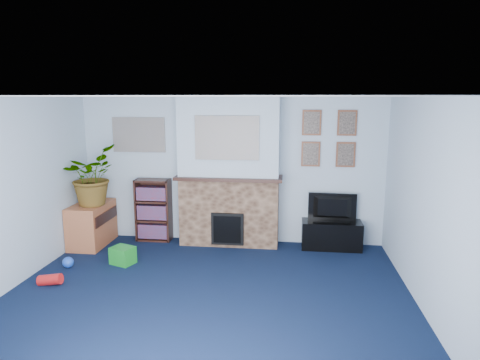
# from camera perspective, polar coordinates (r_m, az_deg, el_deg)

# --- Properties ---
(floor) EXTENTS (5.00, 4.50, 0.01)m
(floor) POSITION_cam_1_polar(r_m,az_deg,el_deg) (5.34, -4.67, -15.70)
(floor) COLOR black
(floor) RESTS_ON ground
(ceiling) EXTENTS (5.00, 4.50, 0.01)m
(ceiling) POSITION_cam_1_polar(r_m,az_deg,el_deg) (4.77, -5.12, 11.02)
(ceiling) COLOR white
(ceiling) RESTS_ON wall_back
(wall_back) EXTENTS (5.00, 0.04, 2.40)m
(wall_back) POSITION_cam_1_polar(r_m,az_deg,el_deg) (7.09, -1.23, 1.26)
(wall_back) COLOR #AFC2D3
(wall_back) RESTS_ON ground
(wall_front) EXTENTS (5.00, 0.04, 2.40)m
(wall_front) POSITION_cam_1_polar(r_m,az_deg,el_deg) (2.87, -14.22, -13.87)
(wall_front) COLOR #AFC2D3
(wall_front) RESTS_ON ground
(wall_left) EXTENTS (0.04, 4.50, 2.40)m
(wall_left) POSITION_cam_1_polar(r_m,az_deg,el_deg) (5.94, -29.23, -2.02)
(wall_left) COLOR #AFC2D3
(wall_left) RESTS_ON ground
(wall_right) EXTENTS (0.04, 4.50, 2.40)m
(wall_right) POSITION_cam_1_polar(r_m,az_deg,el_deg) (5.06, 24.15, -3.65)
(wall_right) COLOR #AFC2D3
(wall_right) RESTS_ON ground
(chimney_breast) EXTENTS (1.72, 0.50, 2.40)m
(chimney_breast) POSITION_cam_1_polar(r_m,az_deg,el_deg) (6.89, -1.47, 0.85)
(chimney_breast) COLOR brown
(chimney_breast) RESTS_ON ground
(collage_main) EXTENTS (1.00, 0.03, 0.68)m
(collage_main) POSITION_cam_1_polar(r_m,az_deg,el_deg) (6.61, -1.76, 5.63)
(collage_main) COLOR gray
(collage_main) RESTS_ON chimney_breast
(collage_left) EXTENTS (0.90, 0.03, 0.58)m
(collage_left) POSITION_cam_1_polar(r_m,az_deg,el_deg) (7.38, -13.34, 5.89)
(collage_left) COLOR gray
(collage_left) RESTS_ON wall_back
(portrait_tl) EXTENTS (0.30, 0.03, 0.40)m
(portrait_tl) POSITION_cam_1_polar(r_m,az_deg,el_deg) (6.92, 9.53, 7.55)
(portrait_tl) COLOR brown
(portrait_tl) RESTS_ON wall_back
(portrait_tr) EXTENTS (0.30, 0.03, 0.40)m
(portrait_tr) POSITION_cam_1_polar(r_m,az_deg,el_deg) (6.97, 14.09, 7.39)
(portrait_tr) COLOR brown
(portrait_tr) RESTS_ON wall_back
(portrait_bl) EXTENTS (0.30, 0.03, 0.40)m
(portrait_bl) POSITION_cam_1_polar(r_m,az_deg,el_deg) (6.97, 9.40, 3.44)
(portrait_bl) COLOR brown
(portrait_bl) RESTS_ON wall_back
(portrait_br) EXTENTS (0.30, 0.03, 0.40)m
(portrait_br) POSITION_cam_1_polar(r_m,az_deg,el_deg) (7.01, 13.90, 3.32)
(portrait_br) COLOR brown
(portrait_br) RESTS_ON wall_back
(tv_stand) EXTENTS (0.94, 0.40, 0.45)m
(tv_stand) POSITION_cam_1_polar(r_m,az_deg,el_deg) (7.07, 12.08, -7.14)
(tv_stand) COLOR black
(tv_stand) RESTS_ON ground
(television) EXTENTS (0.77, 0.14, 0.44)m
(television) POSITION_cam_1_polar(r_m,az_deg,el_deg) (6.97, 12.21, -3.63)
(television) COLOR black
(television) RESTS_ON tv_stand
(bookshelf) EXTENTS (0.58, 0.28, 1.05)m
(bookshelf) POSITION_cam_1_polar(r_m,az_deg,el_deg) (7.39, -11.42, -4.10)
(bookshelf) COLOR black
(bookshelf) RESTS_ON ground
(sideboard) EXTENTS (0.49, 0.89, 0.69)m
(sideboard) POSITION_cam_1_polar(r_m,az_deg,el_deg) (7.47, -19.14, -5.55)
(sideboard) COLOR #B05E38
(sideboard) RESTS_ON ground
(potted_plant) EXTENTS (0.87, 0.96, 0.95)m
(potted_plant) POSITION_cam_1_polar(r_m,az_deg,el_deg) (7.22, -19.35, 0.55)
(potted_plant) COLOR #26661E
(potted_plant) RESTS_ON sideboard
(mantel_clock) EXTENTS (0.10, 0.06, 0.15)m
(mantel_clock) POSITION_cam_1_polar(r_m,az_deg,el_deg) (6.85, -1.95, 1.09)
(mantel_clock) COLOR gold
(mantel_clock) RESTS_ON chimney_breast
(mantel_candle) EXTENTS (0.04, 0.04, 0.14)m
(mantel_candle) POSITION_cam_1_polar(r_m,az_deg,el_deg) (6.81, 0.58, 1.12)
(mantel_candle) COLOR #B2BFC6
(mantel_candle) RESTS_ON chimney_breast
(mantel_teddy) EXTENTS (0.12, 0.12, 0.12)m
(mantel_teddy) POSITION_cam_1_polar(r_m,az_deg,el_deg) (6.93, -5.45, 1.11)
(mantel_teddy) COLOR gray
(mantel_teddy) RESTS_ON chimney_breast
(mantel_can) EXTENTS (0.06, 0.06, 0.12)m
(mantel_can) POSITION_cam_1_polar(r_m,az_deg,el_deg) (6.78, 4.59, 0.87)
(mantel_can) COLOR purple
(mantel_can) RESTS_ON chimney_breast
(green_crate) EXTENTS (0.38, 0.35, 0.25)m
(green_crate) POSITION_cam_1_polar(r_m,az_deg,el_deg) (6.56, -15.37, -9.55)
(green_crate) COLOR #198C26
(green_crate) RESTS_ON ground
(toy_ball) EXTENTS (0.16, 0.16, 0.16)m
(toy_ball) POSITION_cam_1_polar(r_m,az_deg,el_deg) (6.67, -21.96, -10.06)
(toy_ball) COLOR blue
(toy_ball) RESTS_ON ground
(toy_block) EXTENTS (0.21, 0.21, 0.20)m
(toy_block) POSITION_cam_1_polar(r_m,az_deg,el_deg) (6.56, -15.23, -9.81)
(toy_block) COLOR purple
(toy_block) RESTS_ON ground
(toy_tube) EXTENTS (0.32, 0.14, 0.18)m
(toy_tube) POSITION_cam_1_polar(r_m,az_deg,el_deg) (6.19, -23.99, -12.05)
(toy_tube) COLOR red
(toy_tube) RESTS_ON ground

